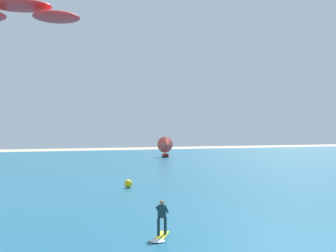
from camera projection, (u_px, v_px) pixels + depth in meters
ocean at (95, 170)px, 47.48m from camera, size 160.00×90.00×0.10m
kitesurfer at (161, 224)px, 17.51m from camera, size 1.50×1.96×1.67m
kite at (19, 12)px, 19.76m from camera, size 6.53×3.45×0.95m
sailboat_center_horizon at (166, 147)px, 69.52m from camera, size 3.04×3.59×4.19m
marker_buoy at (128, 184)px, 32.52m from camera, size 0.70×0.70×0.70m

